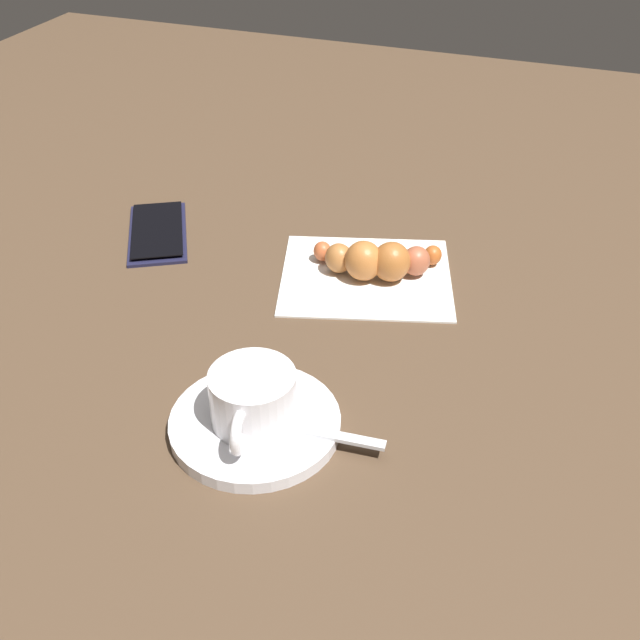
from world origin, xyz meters
name	(u,v)px	position (x,y,z in m)	size (l,w,h in m)	color
ground_plane	(312,337)	(0.00, 0.00, 0.00)	(1.80, 1.80, 0.00)	#493625
saucer	(260,425)	(0.13, 0.00, 0.01)	(0.14, 0.14, 0.01)	silver
espresso_cup	(251,398)	(0.13, 0.00, 0.03)	(0.09, 0.07, 0.05)	silver
teaspoon	(269,422)	(0.13, 0.01, 0.01)	(0.03, 0.14, 0.01)	silver
sugar_packet	(275,397)	(0.10, 0.01, 0.01)	(0.06, 0.02, 0.01)	white
napkin	(366,276)	(-0.12, 0.02, 0.00)	(0.16, 0.18, 0.00)	silver
croissant	(377,260)	(-0.12, 0.03, 0.02)	(0.08, 0.14, 0.04)	#BA582F
cell_phone	(158,232)	(-0.12, -0.23, 0.00)	(0.15, 0.12, 0.01)	#1B1B35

